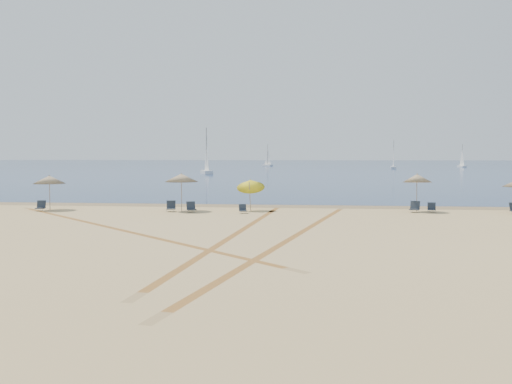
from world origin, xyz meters
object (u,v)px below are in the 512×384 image
umbrella_2 (181,178)px  chair_6 (415,207)px  umbrella_1 (49,180)px  umbrella_3 (251,184)px  chair_4 (191,208)px  sailboat_0 (462,160)px  chair_5 (243,209)px  chair_3 (171,207)px  chair_7 (432,208)px  sailboat_2 (393,160)px  umbrella_4 (417,178)px  sailboat_3 (268,159)px  chair_2 (41,206)px  sailboat_1 (207,160)px

umbrella_2 → chair_6: umbrella_2 is taller
umbrella_1 → umbrella_3: umbrella_3 is taller
chair_4 → sailboat_0: bearing=46.5°
chair_5 → chair_6: size_ratio=0.80×
chair_3 → chair_7: size_ratio=1.20×
chair_4 → chair_7: (15.91, 1.78, -0.03)m
chair_3 → sailboat_2: bearing=62.3°
umbrella_4 → sailboat_3: (-24.11, 160.09, 0.07)m
chair_6 → sailboat_2: bearing=101.4°
chair_2 → chair_4: bearing=-9.8°
umbrella_1 → umbrella_2: 9.27m
sailboat_0 → sailboat_2: 31.24m
sailboat_3 → umbrella_4: bearing=-117.8°
chair_2 → sailboat_0: size_ratio=0.11×
umbrella_3 → sailboat_0: 154.68m
umbrella_4 → chair_3: umbrella_4 is taller
umbrella_1 → sailboat_3: size_ratio=0.32×
chair_2 → chair_7: chair_2 is taller
umbrella_3 → chair_5: umbrella_3 is taller
umbrella_2 → chair_3: bearing=-145.9°
umbrella_2 → sailboat_2: (30.95, 126.92, 0.21)m
umbrella_1 → sailboat_0: sailboat_0 is taller
chair_7 → sailboat_2: 126.66m
umbrella_1 → sailboat_3: 161.63m
chair_7 → umbrella_2: bearing=-166.5°
umbrella_3 → chair_5: (-0.30, -1.67, -1.59)m
umbrella_3 → sailboat_0: sailboat_0 is taller
umbrella_2 → chair_5: (4.33, -1.02, -2.00)m
chair_7 → chair_3: bearing=-165.2°
chair_7 → sailboat_0: sailboat_0 is taller
chair_3 → sailboat_1: sailboat_1 is taller
umbrella_3 → umbrella_4: 11.19m
chair_2 → sailboat_2: (40.52, 127.84, 2.16)m
umbrella_2 → sailboat_1: size_ratio=0.28×
umbrella_2 → umbrella_3: (4.64, 0.64, -0.40)m
umbrella_1 → umbrella_4: (25.08, 1.54, 0.15)m
umbrella_1 → sailboat_3: bearing=89.7°
chair_3 → sailboat_0: bearing=55.5°
umbrella_1 → sailboat_0: bearing=66.4°
umbrella_3 → sailboat_2: sailboat_2 is taller
chair_2 → umbrella_2: bearing=-5.5°
chair_7 → sailboat_1: (-30.12, 74.99, 2.57)m
chair_2 → sailboat_1: size_ratio=0.08×
umbrella_2 → chair_6: (15.60, 0.85, -1.93)m
chair_5 → sailboat_0: size_ratio=0.09×
umbrella_1 → chair_6: bearing=2.4°
umbrella_4 → umbrella_3: bearing=-176.5°
umbrella_2 → sailboat_0: sailboat_0 is taller
umbrella_4 → chair_6: (-0.21, -0.47, -1.92)m
chair_5 → umbrella_2: bearing=146.8°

